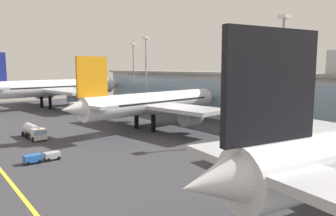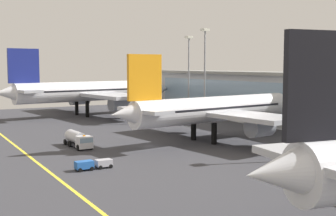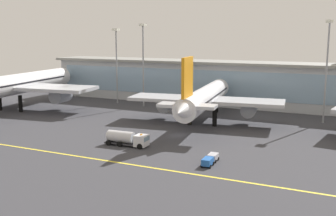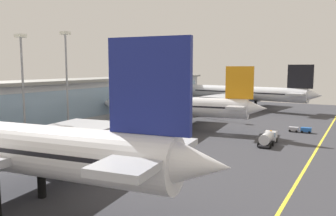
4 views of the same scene
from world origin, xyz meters
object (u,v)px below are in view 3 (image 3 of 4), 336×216
fuel_tanker_truck (128,138)px  apron_light_mast_centre (116,55)px  airliner_near_left (17,85)px  apron_light_mast_west (327,57)px  airliner_near_right (205,98)px  baggage_tug_near (210,159)px  apron_light_mast_east (143,53)px

fuel_tanker_truck → apron_light_mast_centre: bearing=122.1°
airliner_near_left → apron_light_mast_west: 86.68m
airliner_near_left → fuel_tanker_truck: bearing=-120.0°
airliner_near_right → baggage_tug_near: bearing=-165.7°
apron_light_mast_west → apron_light_mast_centre: apron_light_mast_west is taller
airliner_near_left → apron_light_mast_east: 38.68m
apron_light_mast_centre → apron_light_mast_east: apron_light_mast_east is taller
airliner_near_left → apron_light_mast_east: bearing=-64.4°
apron_light_mast_west → airliner_near_left: bearing=-167.8°
airliner_near_left → baggage_tug_near: bearing=-117.3°
airliner_near_left → apron_light_mast_east: apron_light_mast_east is taller
apron_light_mast_east → airliner_near_right: bearing=-30.4°
airliner_near_left → fuel_tanker_truck: size_ratio=6.44×
airliner_near_left → apron_light_mast_west: apron_light_mast_west is taller
airliner_near_left → apron_light_mast_centre: (20.98, 22.07, 8.26)m
apron_light_mast_west → apron_light_mast_east: (-52.69, 2.29, -0.15)m
baggage_tug_near → apron_light_mast_west: 48.42m
airliner_near_right → apron_light_mast_centre: size_ratio=2.02×
apron_light_mast_west → airliner_near_right: bearing=-154.7°
airliner_near_left → airliner_near_right: size_ratio=1.22×
airliner_near_right → apron_light_mast_east: 31.40m
airliner_near_left → apron_light_mast_centre: bearing=-50.9°
airliner_near_right → baggage_tug_near: size_ratio=8.56×
apron_light_mast_west → apron_light_mast_east: 52.74m
airliner_near_left → baggage_tug_near: (69.48, -25.18, -6.55)m
baggage_tug_near → airliner_near_left: bearing=-111.9°
airliner_near_left → apron_light_mast_centre: size_ratio=2.47×
airliner_near_right → fuel_tanker_truck: size_ratio=5.29×
fuel_tanker_truck → apron_light_mast_centre: 54.45m
apron_light_mast_centre → fuel_tanker_truck: bearing=-55.4°
apron_light_mast_west → fuel_tanker_truck: bearing=-130.3°
baggage_tug_near → fuel_tanker_truck: bearing=-103.9°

